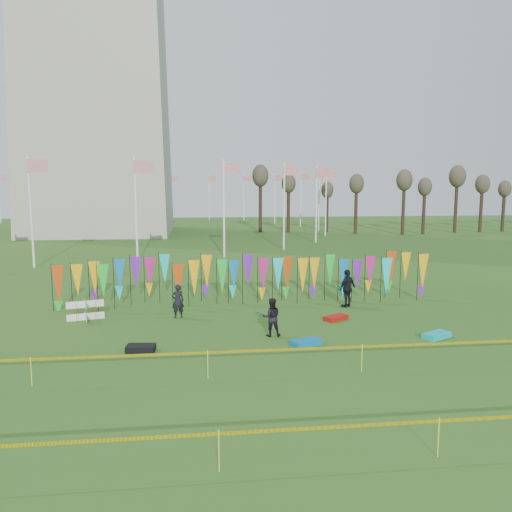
{
  "coord_description": "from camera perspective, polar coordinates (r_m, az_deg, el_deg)",
  "views": [
    {
      "loc": [
        -2.23,
        -17.34,
        5.77
      ],
      "look_at": [
        0.54,
        6.0,
        2.53
      ],
      "focal_mm": 35.0,
      "sensor_mm": 36.0,
      "label": 1
    }
  ],
  "objects": [
    {
      "name": "kite_bag_turquoise",
      "position": [
        18.69,
        5.76,
        -9.81
      ],
      "size": [
        1.24,
        0.94,
        0.22
      ],
      "primitive_type": "cube",
      "rotation": [
        0.0,
        0.0,
        0.4
      ],
      "color": "#0B6EA8",
      "rests_on": "ground"
    },
    {
      "name": "banner_row",
      "position": [
        24.94,
        -0.9,
        -2.05
      ],
      "size": [
        18.64,
        0.64,
        2.36
      ],
      "color": "black",
      "rests_on": "ground"
    },
    {
      "name": "ground",
      "position": [
        18.41,
        0.54,
        -10.4
      ],
      "size": [
        160.0,
        160.0,
        0.0
      ],
      "primitive_type": "plane",
      "color": "#2A5518",
      "rests_on": "ground"
    },
    {
      "name": "kite_bag_red",
      "position": [
        22.27,
        9.12,
        -6.99
      ],
      "size": [
        1.19,
        0.97,
        0.2
      ],
      "primitive_type": "cube",
      "rotation": [
        0.0,
        0.0,
        0.52
      ],
      "color": "#AE150B",
      "rests_on": "ground"
    },
    {
      "name": "person_mid",
      "position": [
        19.57,
        1.78,
        -6.99
      ],
      "size": [
        0.76,
        0.49,
        1.51
      ],
      "primitive_type": "imported",
      "rotation": [
        0.0,
        0.0,
        3.09
      ],
      "color": "black",
      "rests_on": "ground"
    },
    {
      "name": "caution_tape_near",
      "position": [
        15.54,
        1.04,
        -10.88
      ],
      "size": [
        26.0,
        0.02,
        0.9
      ],
      "color": "#F8E405",
      "rests_on": "ground"
    },
    {
      "name": "person_right",
      "position": [
        24.59,
        10.39,
        -3.64
      ],
      "size": [
        1.24,
        1.12,
        1.85
      ],
      "primitive_type": "imported",
      "rotation": [
        0.0,
        0.0,
        3.75
      ],
      "color": "black",
      "rests_on": "ground"
    },
    {
      "name": "box_kite",
      "position": [
        23.1,
        -18.91,
        -5.9
      ],
      "size": [
        0.8,
        0.8,
        0.89
      ],
      "rotation": [
        0.0,
        0.0,
        0.27
      ],
      "color": "red",
      "rests_on": "ground"
    },
    {
      "name": "kite_bag_black",
      "position": [
        18.41,
        -13.04,
        -10.23
      ],
      "size": [
        1.05,
        0.67,
        0.23
      ],
      "primitive_type": "cube",
      "rotation": [
        0.0,
        0.0,
        -0.1
      ],
      "color": "black",
      "rests_on": "ground"
    },
    {
      "name": "person_left",
      "position": [
        22.51,
        -8.93,
        -5.11
      ],
      "size": [
        0.62,
        0.51,
        1.51
      ],
      "primitive_type": "imported",
      "rotation": [
        0.0,
        0.0,
        3.36
      ],
      "color": "black",
      "rests_on": "ground"
    },
    {
      "name": "caution_tape_far",
      "position": [
        10.94,
        4.85,
        -19.31
      ],
      "size": [
        26.0,
        0.02,
        0.9
      ],
      "color": "#F8E405",
      "rests_on": "ground"
    },
    {
      "name": "tree_line",
      "position": [
        70.25,
        22.59,
        7.58
      ],
      "size": [
        53.92,
        1.92,
        7.84
      ],
      "color": "#36241B",
      "rests_on": "ground"
    },
    {
      "name": "kite_bag_teal",
      "position": [
        20.67,
        19.94,
        -8.53
      ],
      "size": [
        1.25,
        1.0,
        0.22
      ],
      "primitive_type": "cube",
      "rotation": [
        0.0,
        0.0,
        0.47
      ],
      "color": "#0EBAC6",
      "rests_on": "ground"
    },
    {
      "name": "flagpole_ring",
      "position": [
        66.42,
        -17.08,
        5.98
      ],
      "size": [
        57.4,
        56.16,
        8.0
      ],
      "color": "white",
      "rests_on": "ground"
    }
  ]
}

